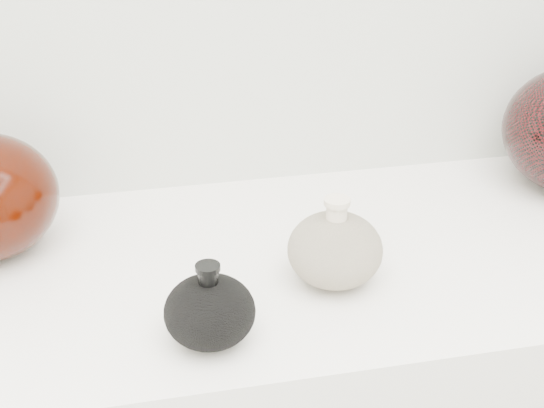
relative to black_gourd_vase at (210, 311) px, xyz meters
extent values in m
cube|color=silver|center=(0.12, 0.16, -0.06)|extent=(1.20, 0.50, 0.03)
ellipsoid|color=black|center=(0.00, 0.00, 0.00)|extent=(0.11, 0.11, 0.08)
cylinder|color=black|center=(0.00, 0.00, 0.05)|extent=(0.02, 0.02, 0.02)
cylinder|color=black|center=(0.00, 0.00, 0.06)|extent=(0.03, 0.03, 0.01)
ellipsoid|color=beige|center=(0.17, 0.09, 0.01)|extent=(0.15, 0.15, 0.10)
cylinder|color=beige|center=(0.17, 0.09, 0.06)|extent=(0.03, 0.03, 0.03)
cylinder|color=beige|center=(0.17, 0.09, 0.08)|extent=(0.04, 0.04, 0.01)
camera|label=1|loc=(-0.08, -0.70, 0.51)|focal=50.00mm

